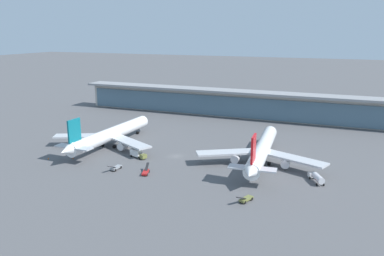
% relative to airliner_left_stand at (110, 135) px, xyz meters
% --- Properties ---
extents(ground_plane, '(1200.00, 1200.00, 0.00)m').
position_rel_airliner_left_stand_xyz_m(ground_plane, '(30.80, -1.59, -5.08)').
color(ground_plane, '#515154').
extents(airliner_left_stand, '(46.60, 60.48, 16.13)m').
position_rel_airliner_left_stand_xyz_m(airliner_left_stand, '(0.00, 0.00, 0.00)').
color(airliner_left_stand, white).
rests_on(airliner_left_stand, ground).
extents(airliner_centre_stand, '(46.44, 60.61, 16.13)m').
position_rel_airliner_left_stand_xyz_m(airliner_centre_stand, '(63.21, 2.81, 0.00)').
color(airliner_centre_stand, white).
rests_on(airliner_centre_stand, ground).
extents(service_truck_near_nose_grey, '(2.08, 6.85, 2.70)m').
position_rel_airliner_left_stand_xyz_m(service_truck_near_nose_grey, '(17.80, -23.28, -4.27)').
color(service_truck_near_nose_grey, gray).
rests_on(service_truck_near_nose_grey, ground).
extents(service_truck_under_wing_white, '(5.95, 8.67, 2.95)m').
position_rel_airliner_left_stand_xyz_m(service_truck_under_wing_white, '(83.53, -8.62, -3.37)').
color(service_truck_under_wing_white, silver).
rests_on(service_truck_under_wing_white, ground).
extents(service_truck_mid_apron_red, '(3.36, 6.89, 2.70)m').
position_rel_airliner_left_stand_xyz_m(service_truck_mid_apron_red, '(29.48, -22.84, -4.27)').
color(service_truck_mid_apron_red, '#B21E1E').
rests_on(service_truck_mid_apron_red, ground).
extents(service_truck_by_tail_olive, '(7.65, 4.45, 3.10)m').
position_rel_airliner_left_stand_xyz_m(service_truck_by_tail_olive, '(18.00, -8.64, -3.39)').
color(service_truck_by_tail_olive, olive).
rests_on(service_truck_by_tail_olive, ground).
extents(service_truck_on_taxiway_olive, '(3.64, 6.85, 2.70)m').
position_rel_airliner_left_stand_xyz_m(service_truck_on_taxiway_olive, '(66.30, -31.20, -4.27)').
color(service_truck_on_taxiway_olive, olive).
rests_on(service_truck_on_taxiway_olive, ground).
extents(service_truck_at_far_stand_red, '(6.84, 2.06, 2.70)m').
position_rel_airliner_left_stand_xyz_m(service_truck_at_far_stand_red, '(-17.88, 5.29, -4.27)').
color(service_truck_at_far_stand_red, '#B21E1E').
rests_on(service_truck_at_far_stand_red, ground).
extents(terminal_building, '(185.05, 12.80, 15.20)m').
position_rel_airliner_left_stand_xyz_m(terminal_building, '(30.80, 75.65, 2.79)').
color(terminal_building, '#B2ADA3').
rests_on(terminal_building, ground).
extents(safety_cone_alpha, '(0.62, 0.62, 0.70)m').
position_rel_airliner_left_stand_xyz_m(safety_cone_alpha, '(-12.07, -23.29, -4.76)').
color(safety_cone_alpha, orange).
rests_on(safety_cone_alpha, ground).
extents(safety_cone_bravo, '(0.62, 0.62, 0.70)m').
position_rel_airliner_left_stand_xyz_m(safety_cone_bravo, '(-3.82, -19.25, -4.76)').
color(safety_cone_bravo, orange).
rests_on(safety_cone_bravo, ground).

